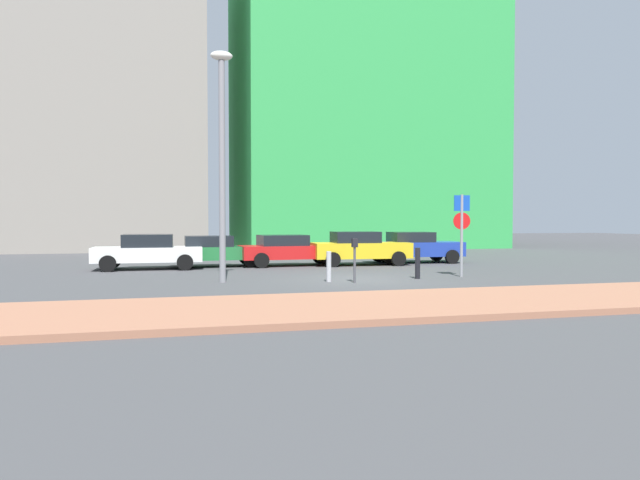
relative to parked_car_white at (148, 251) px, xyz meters
The scene contains 14 objects.
ground_plane 9.23m from the parked_car_white, 40.60° to the right, with size 120.00×120.00×0.00m, color #424244.
sidewalk_brick 14.08m from the parked_car_white, 60.23° to the right, with size 40.00×4.18×0.14m, color #9E664C.
parked_car_white is the anchor object (origin of this frame).
parked_car_green 2.80m from the parked_car_white, 13.05° to the left, with size 4.00×1.88×1.33m.
parked_car_red 5.96m from the parked_car_white, ahead, with size 4.64×2.15×1.35m.
parked_car_yellow 9.03m from the parked_car_white, ahead, with size 4.39×2.09×1.49m.
parked_car_blue 11.95m from the parked_car_white, ahead, with size 4.46×2.22×1.45m.
parking_sign_post 12.42m from the parked_car_white, 29.07° to the right, with size 0.59×0.17×2.90m.
parking_meter 9.57m from the parked_car_white, 46.89° to the right, with size 0.18×0.14×1.42m.
street_lamp 7.21m from the parked_car_white, 66.58° to the right, with size 0.70×0.36×7.36m.
traffic_bollard_near 8.72m from the parked_car_white, 48.05° to the right, with size 0.16×0.16×0.99m, color #B7B7BC.
traffic_bollard_mid 10.99m from the parked_car_white, 34.88° to the right, with size 0.17×0.17×1.06m, color black.
building_colorful_midrise 28.02m from the parked_car_white, 50.96° to the left, with size 18.56×13.87×30.39m, color green.
building_under_construction 22.05m from the parked_car_white, 98.22° to the left, with size 12.15×13.52×20.96m, color gray.
Camera 1 is at (-6.13, -18.42, 1.99)m, focal length 32.44 mm.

